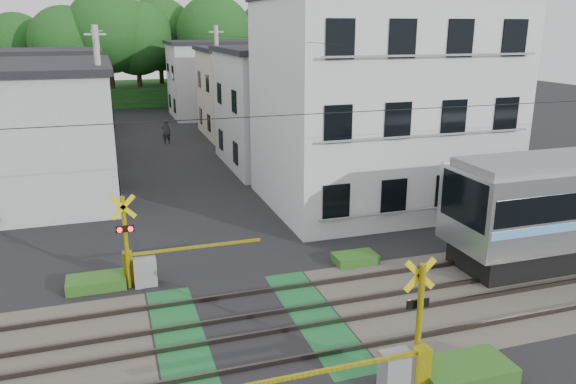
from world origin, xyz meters
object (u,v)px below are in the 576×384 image
object	(u,v)px
crossing_signal_far	(142,264)
crossing_signal_near	(401,361)
pedestrian	(166,132)
apartment_block	(379,102)

from	to	relation	value
crossing_signal_far	crossing_signal_near	bearing A→B (deg)	-54.71
pedestrian	crossing_signal_near	bearing A→B (deg)	89.34
crossing_signal_far	apartment_block	size ratio (longest dim) A/B	0.46
crossing_signal_near	crossing_signal_far	size ratio (longest dim) A/B	1.00
crossing_signal_near	pedestrian	bearing A→B (deg)	93.72
crossing_signal_near	pedestrian	size ratio (longest dim) A/B	2.76
crossing_signal_near	apartment_block	distance (m)	14.95
crossing_signal_far	apartment_block	distance (m)	13.14
crossing_signal_near	pedestrian	distance (m)	29.95
crossing_signal_near	apartment_block	world-z (taller)	apartment_block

